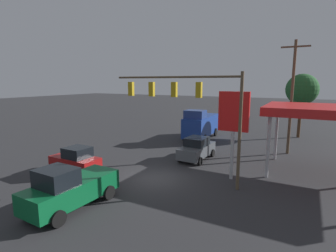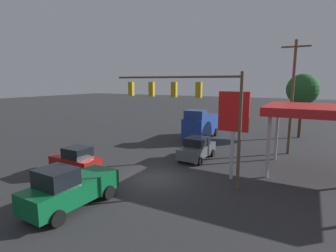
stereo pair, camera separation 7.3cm
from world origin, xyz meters
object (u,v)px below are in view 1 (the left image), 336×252
object	(u,v)px
traffic_signal_assembly	(185,99)
price_sign	(234,117)
hatchback_crossing	(76,160)
delivery_truck	(201,125)
pickup_parked	(70,188)
street_tree	(302,90)
sedan_waiting	(197,148)
utility_pole	(292,95)

from	to	relation	value
traffic_signal_assembly	price_sign	distance (m)	3.47
hatchback_crossing	delivery_truck	world-z (taller)	delivery_truck
pickup_parked	delivery_truck	size ratio (longest dim) A/B	0.76
traffic_signal_assembly	price_sign	world-z (taller)	traffic_signal_assembly
hatchback_crossing	street_tree	size ratio (longest dim) A/B	0.51
hatchback_crossing	delivery_truck	bearing A→B (deg)	-102.28
sedan_waiting	delivery_truck	size ratio (longest dim) A/B	0.65
utility_pole	pickup_parked	distance (m)	20.13
pickup_parked	delivery_truck	distance (m)	19.45
traffic_signal_assembly	pickup_parked	distance (m)	8.83
price_sign	delivery_truck	world-z (taller)	price_sign
hatchback_crossing	street_tree	world-z (taller)	street_tree
street_tree	hatchback_crossing	bearing A→B (deg)	57.21
utility_pole	price_sign	xyz separation A→B (m)	(2.98, 8.93, -1.09)
price_sign	hatchback_crossing	bearing A→B (deg)	22.25
pickup_parked	hatchback_crossing	world-z (taller)	pickup_parked
delivery_truck	street_tree	world-z (taller)	street_tree
traffic_signal_assembly	hatchback_crossing	xyz separation A→B (m)	(7.60, 2.65, -4.62)
price_sign	pickup_parked	world-z (taller)	price_sign
traffic_signal_assembly	sedan_waiting	bearing A→B (deg)	-77.65
price_sign	sedan_waiting	xyz separation A→B (m)	(3.88, -3.22, -3.41)
utility_pole	sedan_waiting	distance (m)	9.99
price_sign	delivery_truck	bearing A→B (deg)	-59.25
traffic_signal_assembly	street_tree	bearing A→B (deg)	-108.53
sedan_waiting	hatchback_crossing	world-z (taller)	hatchback_crossing
hatchback_crossing	pickup_parked	bearing A→B (deg)	136.16
utility_pole	sedan_waiting	xyz separation A→B (m)	(6.85, 5.71, -4.49)
utility_pole	hatchback_crossing	size ratio (longest dim) A/B	2.68
pickup_parked	sedan_waiting	world-z (taller)	pickup_parked
sedan_waiting	delivery_truck	bearing A→B (deg)	-158.97
utility_pole	street_tree	size ratio (longest dim) A/B	1.36
sedan_waiting	pickup_parked	bearing A→B (deg)	-10.45
price_sign	street_tree	world-z (taller)	street_tree
traffic_signal_assembly	delivery_truck	size ratio (longest dim) A/B	1.33
pickup_parked	hatchback_crossing	xyz separation A→B (m)	(4.00, -4.07, -0.16)
hatchback_crossing	sedan_waiting	bearing A→B (deg)	-129.50
price_sign	sedan_waiting	distance (m)	6.08
traffic_signal_assembly	pickup_parked	bearing A→B (deg)	61.85
traffic_signal_assembly	price_sign	bearing A→B (deg)	-150.21
sedan_waiting	price_sign	bearing A→B (deg)	52.23
pickup_parked	street_tree	bearing A→B (deg)	161.08
price_sign	traffic_signal_assembly	bearing A→B (deg)	29.79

